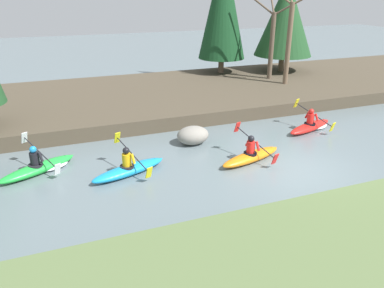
% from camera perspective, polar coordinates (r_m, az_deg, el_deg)
% --- Properties ---
extents(ground_plane, '(90.00, 90.00, 0.00)m').
position_cam_1_polar(ground_plane, '(13.31, 15.23, -4.01)').
color(ground_plane, slate).
extents(riverbank_far, '(44.00, 9.49, 0.63)m').
position_cam_1_polar(riverbank_far, '(21.45, -0.09, 7.81)').
color(riverbank_far, '#4C4233').
rests_on(riverbank_far, ground).
extents(conifer_tree_centre, '(3.01, 3.01, 7.68)m').
position_cam_1_polar(conifer_tree_centre, '(24.99, 4.72, 20.55)').
color(conifer_tree_centre, brown).
rests_on(conifer_tree_centre, riverbank_far).
extents(conifer_tree_mid_right, '(3.76, 3.76, 5.89)m').
position_cam_1_polar(conifer_tree_mid_right, '(26.13, 14.05, 18.24)').
color(conifer_tree_mid_right, brown).
rests_on(conifer_tree_mid_right, riverbank_far).
extents(bare_tree_upstream, '(2.88, 2.85, 5.17)m').
position_cam_1_polar(bare_tree_upstream, '(23.74, 12.10, 15.54)').
color(bare_tree_upstream, brown).
rests_on(bare_tree_upstream, riverbank_far).
extents(bare_tree_mid_upstream, '(3.31, 3.27, 5.98)m').
position_cam_1_polar(bare_tree_mid_upstream, '(22.54, 14.62, 15.95)').
color(bare_tree_mid_upstream, brown).
rests_on(bare_tree_mid_upstream, riverbank_far).
extents(kayaker_lead, '(2.75, 2.01, 1.20)m').
position_cam_1_polar(kayaker_lead, '(17.34, 17.77, 2.69)').
color(kayaker_lead, red).
rests_on(kayaker_lead, ground).
extents(kayaker_middle, '(2.77, 2.03, 1.20)m').
position_cam_1_polar(kayaker_middle, '(13.66, 9.06, -1.71)').
color(kayaker_middle, orange).
rests_on(kayaker_middle, ground).
extents(kayaker_trailing, '(2.75, 2.01, 1.20)m').
position_cam_1_polar(kayaker_trailing, '(12.71, -9.53, -3.69)').
color(kayaker_trailing, '#1993D6').
rests_on(kayaker_trailing, ground).
extents(kayaker_far_back, '(2.64, 1.96, 1.20)m').
position_cam_1_polar(kayaker_far_back, '(13.70, -22.04, -3.22)').
color(kayaker_far_back, green).
rests_on(kayaker_far_back, ground).
extents(boulder_midstream, '(1.30, 1.01, 0.73)m').
position_cam_1_polar(boulder_midstream, '(14.94, 0.13, 1.34)').
color(boulder_midstream, gray).
rests_on(boulder_midstream, ground).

